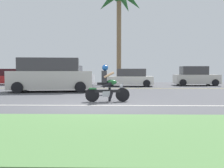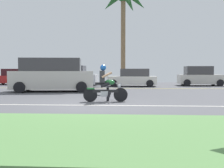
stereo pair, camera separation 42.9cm
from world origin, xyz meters
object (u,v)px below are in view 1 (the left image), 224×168
(motorcyclist, at_px, (107,86))
(parked_car_3, at_px, (195,77))
(palm_tree_0, at_px, (119,3))
(parked_car_0, at_px, (9,77))
(parked_car_2, at_px, (129,78))
(parked_car_1, at_px, (69,76))
(suv_nearby, at_px, (51,75))
(motorcyclist_distant, at_px, (34,81))

(motorcyclist, height_order, parked_car_3, parked_car_3)
(parked_car_3, distance_m, palm_tree_0, 10.01)
(motorcyclist, bearing_deg, parked_car_0, 127.80)
(parked_car_2, bearing_deg, motorcyclist, -97.85)
(parked_car_1, xyz_separation_m, parked_car_3, (10.88, -0.07, -0.03))
(parked_car_0, xyz_separation_m, palm_tree_0, (9.96, 2.13, 7.08))
(suv_nearby, distance_m, parked_car_0, 9.32)
(parked_car_0, relative_size, parked_car_1, 0.89)
(parked_car_1, height_order, motorcyclist_distant, parked_car_1)
(parked_car_2, xyz_separation_m, parked_car_3, (5.71, 1.21, 0.09))
(parked_car_2, relative_size, motorcyclist_distant, 2.96)
(parked_car_0, distance_m, parked_car_3, 16.53)
(motorcyclist, distance_m, parked_car_2, 10.25)
(parked_car_2, distance_m, parked_car_3, 5.84)
(parked_car_0, distance_m, palm_tree_0, 12.41)
(parked_car_1, xyz_separation_m, motorcyclist_distant, (-1.60, -4.51, -0.21))
(motorcyclist, xyz_separation_m, parked_car_3, (7.11, 11.37, 0.12))
(suv_nearby, bearing_deg, parked_car_3, 31.38)
(suv_nearby, bearing_deg, palm_tree_0, 66.11)
(parked_car_2, bearing_deg, palm_tree_0, 101.56)
(motorcyclist, relative_size, suv_nearby, 0.35)
(suv_nearby, xyz_separation_m, parked_car_0, (-5.79, 7.30, -0.31))
(suv_nearby, bearing_deg, parked_car_2, 46.71)
(parked_car_3, bearing_deg, motorcyclist, -122.03)
(motorcyclist, height_order, parked_car_2, motorcyclist)
(parked_car_3, xyz_separation_m, motorcyclist_distant, (-12.49, -4.44, -0.19))
(parked_car_1, height_order, palm_tree_0, palm_tree_0)
(motorcyclist, relative_size, motorcyclist_distant, 1.34)
(suv_nearby, distance_m, palm_tree_0, 12.34)
(parked_car_0, height_order, parked_car_1, parked_car_1)
(parked_car_1, bearing_deg, palm_tree_0, 33.07)
(parked_car_0, bearing_deg, motorcyclist, -52.20)
(motorcyclist, xyz_separation_m, parked_car_0, (-9.41, 12.13, 0.03))
(suv_nearby, distance_m, motorcyclist_distant, 2.77)
(parked_car_2, relative_size, parked_car_3, 1.08)
(parked_car_1, xyz_separation_m, palm_tree_0, (4.33, 2.82, 6.96))
(palm_tree_0, distance_m, motorcyclist_distant, 11.85)
(suv_nearby, height_order, palm_tree_0, palm_tree_0)
(parked_car_2, distance_m, palm_tree_0, 8.23)
(motorcyclist_distant, bearing_deg, motorcyclist, -52.20)
(motorcyclist, xyz_separation_m, parked_car_1, (-3.77, 11.44, 0.15))
(motorcyclist, bearing_deg, parked_car_2, 82.15)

